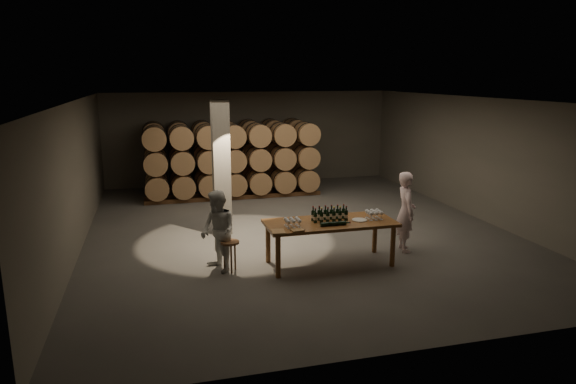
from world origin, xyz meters
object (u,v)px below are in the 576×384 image
object	(u,v)px
stool	(230,247)
person_woman	(218,231)
plate	(360,220)
bottle_cluster	(330,215)
person_man	(406,212)
notebook_near	(297,230)
tasting_table	(330,226)

from	to	relation	value
stool	person_woman	bearing A→B (deg)	158.73
plate	stool	xyz separation A→B (m)	(-2.60, 0.21, -0.41)
stool	person_woman	size ratio (longest dim) A/B	0.38
bottle_cluster	plate	world-z (taller)	bottle_cluster
stool	person_man	world-z (taller)	person_man
stool	person_woman	distance (m)	0.38
bottle_cluster	stool	world-z (taller)	bottle_cluster
plate	person_woman	xyz separation A→B (m)	(-2.82, 0.29, -0.11)
bottle_cluster	notebook_near	world-z (taller)	bottle_cluster
person_woman	notebook_near	bearing A→B (deg)	43.22
bottle_cluster	person_man	distance (m)	1.89
plate	stool	distance (m)	2.64
plate	stool	size ratio (longest dim) A/B	0.50
tasting_table	notebook_near	size ratio (longest dim) A/B	11.33
bottle_cluster	person_man	bearing A→B (deg)	9.92
tasting_table	bottle_cluster	xyz separation A→B (m)	(0.01, 0.06, 0.21)
bottle_cluster	notebook_near	size ratio (longest dim) A/B	3.16
stool	person_man	bearing A→B (deg)	3.67
tasting_table	person_woman	xyz separation A→B (m)	(-2.22, 0.22, 0.01)
bottle_cluster	person_man	size ratio (longest dim) A/B	0.41
plate	notebook_near	distance (m)	1.46
notebook_near	person_man	size ratio (longest dim) A/B	0.13
tasting_table	person_man	distance (m)	1.90
plate	notebook_near	bearing A→B (deg)	-164.99
person_woman	tasting_table	bearing A→B (deg)	63.06
bottle_cluster	person_woman	xyz separation A→B (m)	(-2.22, 0.16, -0.21)
bottle_cluster	stool	bearing A→B (deg)	177.83
tasting_table	stool	world-z (taller)	tasting_table
bottle_cluster	person_woman	distance (m)	2.24
notebook_near	stool	bearing A→B (deg)	147.98
plate	bottle_cluster	bearing A→B (deg)	167.23
plate	notebook_near	size ratio (longest dim) A/B	1.32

